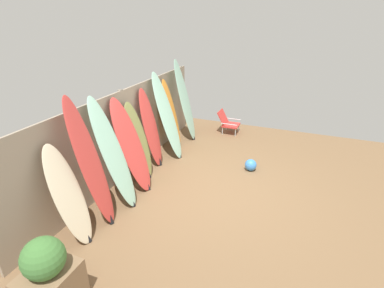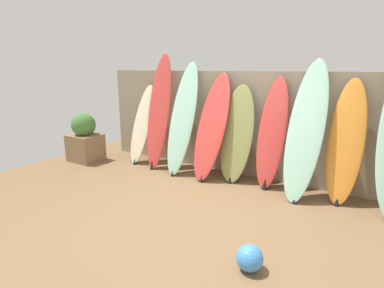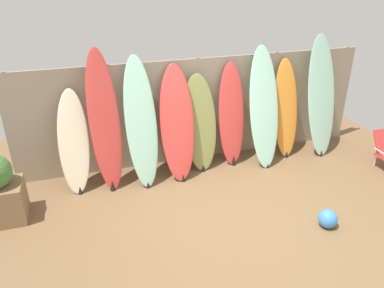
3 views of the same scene
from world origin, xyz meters
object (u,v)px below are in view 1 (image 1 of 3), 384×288
at_px(surfboard_seafoam_2, 113,154).
at_px(surfboard_seafoam_8, 185,101).
at_px(surfboard_olive_4, 139,142).
at_px(surfboard_red_5, 151,129).
at_px(planter_box, 48,278).
at_px(surfboard_red_1, 91,164).
at_px(beach_chair, 227,122).
at_px(surfboard_red_3, 131,146).
at_px(surfboard_orange_7, 172,115).
at_px(surfboard_seafoam_6, 167,117).
at_px(beach_ball, 251,165).
at_px(surfboard_cream_0, 69,196).

height_order(surfboard_seafoam_2, surfboard_seafoam_8, surfboard_seafoam_8).
distance_m(surfboard_seafoam_2, surfboard_olive_4, 1.02).
relative_size(surfboard_red_5, surfboard_seafoam_8, 0.82).
bearing_deg(planter_box, surfboard_red_5, 10.40).
distance_m(surfboard_red_1, beach_chair, 4.77).
distance_m(surfboard_seafoam_2, surfboard_seafoam_8, 3.23).
distance_m(surfboard_red_3, surfboard_red_5, 1.00).
distance_m(surfboard_olive_4, surfboard_orange_7, 1.61).
distance_m(surfboard_red_3, surfboard_seafoam_6, 1.52).
distance_m(surfboard_orange_7, beach_ball, 2.30).
relative_size(surfboard_orange_7, planter_box, 1.76).
bearing_deg(surfboard_orange_7, surfboard_olive_4, -179.05).
xyz_separation_m(surfboard_seafoam_2, surfboard_seafoam_8, (3.23, 0.04, 0.07)).
relative_size(surfboard_red_5, beach_ball, 6.83).
xyz_separation_m(surfboard_cream_0, beach_chair, (5.11, -0.96, -0.43)).
bearing_deg(surfboard_seafoam_8, surfboard_orange_7, 171.07).
bearing_deg(planter_box, surfboard_red_3, 11.51).
distance_m(surfboard_red_1, beach_ball, 3.44).
relative_size(surfboard_red_3, surfboard_olive_4, 1.12).
relative_size(surfboard_red_1, surfboard_seafoam_6, 1.07).
bearing_deg(surfboard_seafoam_8, surfboard_seafoam_6, -178.05).
xyz_separation_m(surfboard_cream_0, surfboard_orange_7, (3.63, 0.07, 0.10)).
height_order(surfboard_red_1, planter_box, surfboard_red_1).
distance_m(surfboard_red_5, surfboard_seafoam_8, 1.68).
bearing_deg(surfboard_seafoam_2, planter_box, -165.81).
relative_size(surfboard_red_5, beach_chair, 2.76).
xyz_separation_m(surfboard_red_1, surfboard_seafoam_2, (0.54, -0.02, -0.07)).
height_order(surfboard_red_5, surfboard_seafoam_8, surfboard_seafoam_8).
bearing_deg(surfboard_red_1, surfboard_red_5, 3.48).
height_order(surfboard_seafoam_2, planter_box, surfboard_seafoam_2).
relative_size(surfboard_cream_0, surfboard_red_5, 0.88).
distance_m(surfboard_seafoam_6, surfboard_orange_7, 0.55).
bearing_deg(beach_chair, beach_ball, -158.15).
height_order(surfboard_red_1, surfboard_seafoam_8, surfboard_red_1).
xyz_separation_m(surfboard_seafoam_8, beach_chair, (0.85, -0.94, -0.73)).
relative_size(surfboard_cream_0, planter_box, 1.56).
relative_size(surfboard_seafoam_2, beach_chair, 3.13).
distance_m(surfboard_red_3, beach_ball, 2.62).
relative_size(surfboard_seafoam_6, planter_box, 2.03).
bearing_deg(surfboard_red_1, surfboard_cream_0, 174.35).
relative_size(surfboard_olive_4, beach_ball, 6.29).
bearing_deg(surfboard_seafoam_8, surfboard_cream_0, 179.64).
xyz_separation_m(surfboard_red_3, beach_chair, (3.51, -0.91, -0.57)).
relative_size(surfboard_red_3, surfboard_seafoam_8, 0.85).
bearing_deg(planter_box, surfboard_seafoam_6, 7.13).
relative_size(surfboard_red_1, beach_ball, 8.34).
height_order(surfboard_olive_4, surfboard_red_5, surfboard_red_5).
bearing_deg(beach_ball, surfboard_olive_4, 117.69).
bearing_deg(surfboard_seafoam_2, surfboard_seafoam_6, 0.01).
bearing_deg(surfboard_olive_4, surfboard_red_1, -176.54).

